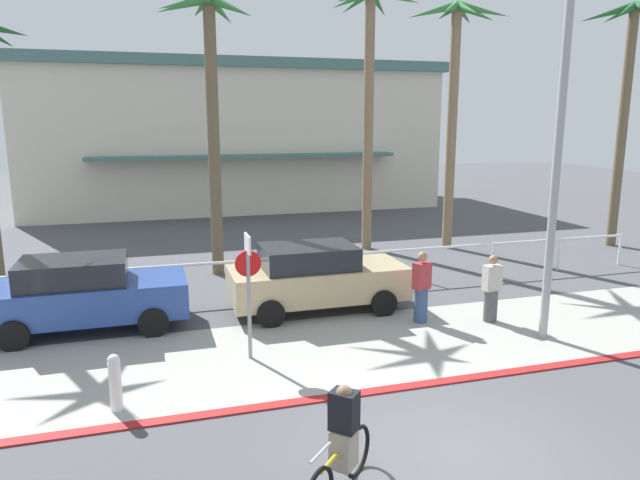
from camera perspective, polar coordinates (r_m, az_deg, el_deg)
name	(u,v)px	position (r m, az deg, el deg)	size (l,w,h in m)	color
ground_plane	(291,278)	(17.83, -2.81, -3.73)	(80.00, 80.00, 0.00)	#4C4C51
sidewalk_strip	(357,347)	(12.56, 3.65, -10.46)	(44.00, 4.00, 0.02)	#9E9E93
curb_paint	(396,388)	(10.86, 7.41, -14.19)	(44.00, 0.24, 0.03)	maroon
building_backdrop	(231,135)	(33.84, -8.67, 10.11)	(21.76, 11.01, 7.70)	beige
rail_fence	(304,262)	(16.21, -1.57, -2.21)	(21.78, 0.08, 1.04)	white
stop_sign_bike_lane	(248,279)	(11.55, -7.02, -3.77)	(0.52, 0.56, 2.56)	gray
bollard_0	(115,382)	(10.40, -19.42, -12.99)	(0.20, 0.20, 1.00)	white
streetlight_curb	(566,143)	(12.98, 22.96, 8.74)	(0.24, 2.54, 7.50)	#9EA0A5
palm_tree_2	(210,76)	(18.00, -10.74, 15.50)	(2.85, 2.81, 8.30)	brown
palm_tree_3	(370,62)	(21.56, 4.89, 16.96)	(3.48, 3.50, 9.22)	#846B4C
palm_tree_4	(454,66)	(22.09, 13.01, 16.23)	(3.44, 2.85, 8.81)	#846B4C
palm_tree_5	(629,71)	(24.61, 28.01, 14.41)	(3.46, 3.20, 8.85)	brown
car_blue_1	(84,293)	(14.31, -22.07, -4.87)	(4.40, 2.02, 1.69)	#284793
car_tan_2	(316,277)	(14.62, -0.43, -3.64)	(4.40, 2.02, 1.69)	tan
cyclist_yellow_0	(342,444)	(7.86, 2.18, -19.31)	(1.34, 1.32, 1.50)	black
pedestrian_0	(491,292)	(14.41, 16.43, -4.86)	(0.41, 0.33, 1.63)	#4C4C51
pedestrian_1	(421,290)	(13.98, 9.89, -4.85)	(0.46, 0.41, 1.72)	#384C7A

